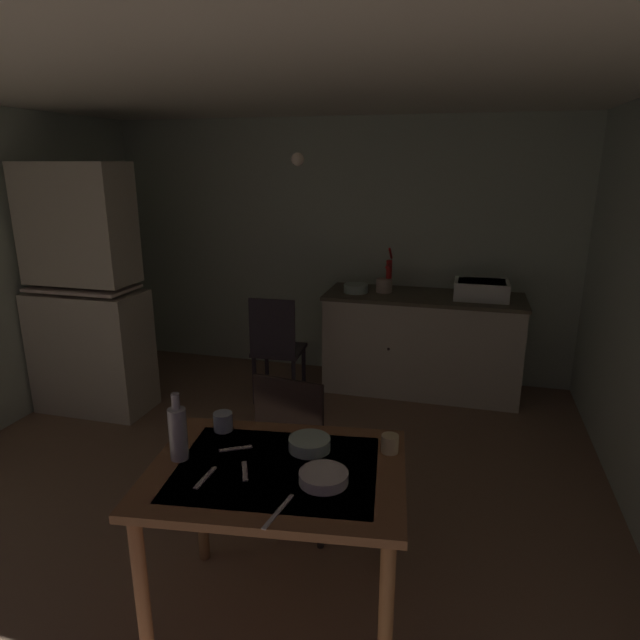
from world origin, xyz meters
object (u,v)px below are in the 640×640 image
(hand_pump, at_px, (389,273))
(chair_by_counter, at_px, (277,347))
(hutch_cabinet, at_px, (86,300))
(chair_far_side, at_px, (299,448))
(dining_table, at_px, (277,490))
(serving_bowl_wide, at_px, (324,477))
(teacup_mint, at_px, (390,444))
(sink_basin, at_px, (481,289))
(mixing_bowl_counter, at_px, (356,288))
(glass_bottle, at_px, (178,432))

(hand_pump, xyz_separation_m, chair_by_counter, (-0.83, -0.61, -0.55))
(hutch_cabinet, xyz_separation_m, chair_far_side, (2.08, -1.06, -0.43))
(dining_table, xyz_separation_m, serving_bowl_wide, (0.21, -0.05, 0.13))
(chair_by_counter, xyz_separation_m, teacup_mint, (1.21, -1.95, 0.31))
(sink_basin, relative_size, teacup_mint, 5.58)
(mixing_bowl_counter, distance_m, serving_bowl_wide, 2.81)
(hand_pump, distance_m, glass_bottle, 2.89)
(serving_bowl_wide, bearing_deg, hutch_cabinet, 143.96)
(mixing_bowl_counter, xyz_separation_m, serving_bowl_wide, (0.43, -2.77, -0.12))
(serving_bowl_wide, height_order, teacup_mint, teacup_mint)
(teacup_mint, bearing_deg, mixing_bowl_counter, 104.72)
(sink_basin, distance_m, glass_bottle, 3.07)
(mixing_bowl_counter, distance_m, teacup_mint, 2.56)
(hand_pump, xyz_separation_m, glass_bottle, (-0.48, -2.85, -0.16))
(sink_basin, bearing_deg, chair_by_counter, -160.63)
(dining_table, relative_size, chair_far_side, 1.22)
(hutch_cabinet, height_order, glass_bottle, hutch_cabinet)
(sink_basin, distance_m, dining_table, 2.91)
(dining_table, xyz_separation_m, glass_bottle, (-0.42, -0.04, 0.23))
(hutch_cabinet, distance_m, glass_bottle, 2.46)
(chair_by_counter, bearing_deg, chair_far_side, -66.70)
(hand_pump, distance_m, teacup_mint, 2.60)
(serving_bowl_wide, relative_size, glass_bottle, 0.66)
(hutch_cabinet, relative_size, dining_table, 1.73)
(sink_basin, bearing_deg, dining_table, -106.86)
(hand_pump, relative_size, serving_bowl_wide, 2.00)
(sink_basin, height_order, hand_pump, hand_pump)
(chair_far_side, xyz_separation_m, glass_bottle, (-0.32, -0.66, 0.39))
(hand_pump, relative_size, chair_by_counter, 0.42)
(glass_bottle, bearing_deg, sink_basin, 65.82)
(sink_basin, bearing_deg, glass_bottle, -114.18)
(chair_by_counter, relative_size, teacup_mint, 11.74)
(chair_far_side, bearing_deg, teacup_mint, -35.29)
(serving_bowl_wide, bearing_deg, sink_basin, 77.53)
(hutch_cabinet, xyz_separation_m, serving_bowl_wide, (2.39, -1.74, -0.14))
(chair_far_side, height_order, chair_by_counter, chair_far_side)
(sink_basin, distance_m, mixing_bowl_counter, 1.06)
(teacup_mint, bearing_deg, serving_bowl_wide, -125.89)
(hutch_cabinet, relative_size, mixing_bowl_counter, 9.35)
(hutch_cabinet, relative_size, chair_far_side, 2.11)
(hand_pump, relative_size, mixing_bowl_counter, 1.84)
(glass_bottle, bearing_deg, dining_table, 4.97)
(hutch_cabinet, height_order, dining_table, hutch_cabinet)
(sink_basin, relative_size, hand_pump, 1.13)
(hutch_cabinet, distance_m, chair_far_side, 2.37)
(hand_pump, xyz_separation_m, dining_table, (-0.06, -2.81, -0.38))
(hutch_cabinet, xyz_separation_m, glass_bottle, (1.76, -1.72, -0.04))
(sink_basin, bearing_deg, teacup_mint, -99.15)
(dining_table, distance_m, chair_far_side, 0.65)
(serving_bowl_wide, relative_size, teacup_mint, 2.47)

